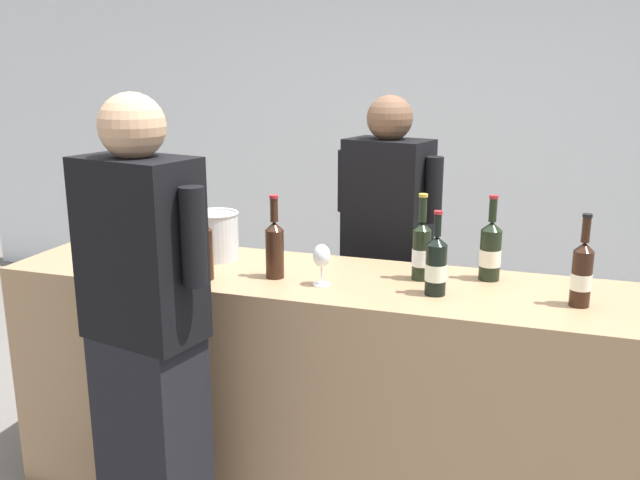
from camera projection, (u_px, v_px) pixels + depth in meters
The scene contains 13 objects.
wall_back at pixel (424, 124), 5.04m from camera, with size 8.00×0.10×2.80m, color silver.
counter at pixel (309, 389), 2.88m from camera, with size 2.52×0.63×1.00m, color #9E7A56.
wine_bottle_0 at pixel (436, 265), 2.49m from camera, with size 0.08×0.08×0.31m.
wine_bottle_1 at pixel (582, 273), 2.37m from camera, with size 0.07×0.07×0.33m.
wine_bottle_2 at pixel (490, 250), 2.67m from camera, with size 0.08×0.08×0.34m.
wine_bottle_3 at pixel (157, 224), 3.11m from camera, with size 0.08×0.08×0.34m.
wine_bottle_4 at pixel (421, 249), 2.67m from camera, with size 0.07×0.07×0.34m.
wine_bottle_5 at pixel (275, 247), 2.69m from camera, with size 0.07×0.07×0.33m.
wine_bottle_6 at pixel (203, 249), 2.67m from camera, with size 0.07×0.07×0.31m.
wine_glass at pixel (322, 258), 2.60m from camera, with size 0.07×0.07×0.16m.
ice_bucket at pixel (217, 235), 2.96m from camera, with size 0.20×0.20×0.21m.
person_server at pixel (386, 274), 3.33m from camera, with size 0.53×0.33×1.69m.
person_guest at pixel (147, 352), 2.36m from camera, with size 0.54×0.32×1.74m.
Camera 1 is at (0.87, -2.48, 1.83)m, focal length 38.36 mm.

